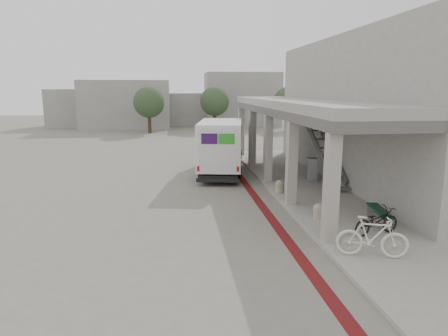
{
  "coord_description": "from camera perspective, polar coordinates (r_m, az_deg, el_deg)",
  "views": [
    {
      "loc": [
        -2.3,
        -14.17,
        4.53
      ],
      "look_at": [
        -0.53,
        0.48,
        1.6
      ],
      "focal_mm": 32.0,
      "sensor_mm": 36.0,
      "label": 1
    }
  ],
  "objects": [
    {
      "name": "fedex_truck",
      "position": [
        21.73,
        -0.37,
        3.31
      ],
      "size": [
        3.12,
        7.01,
        2.89
      ],
      "rotation": [
        0.0,
        0.0,
        -0.17
      ],
      "color": "black",
      "rests_on": "ground"
    },
    {
      "name": "bike_lane_stripe",
      "position": [
        17.12,
        4.48,
        -4.14
      ],
      "size": [
        0.35,
        40.0,
        0.01
      ],
      "primitive_type": "cube",
      "color": "#5A1213",
      "rests_on": "ground"
    },
    {
      "name": "bollard_far",
      "position": [
        17.45,
        7.92,
        -2.6
      ],
      "size": [
        0.36,
        0.36,
        0.55
      ],
      "color": "gray",
      "rests_on": "sidewalk"
    },
    {
      "name": "bicycle_cream",
      "position": [
        11.41,
        20.42,
        -9.2
      ],
      "size": [
        1.95,
        1.09,
        1.13
      ],
      "primitive_type": "imported",
      "rotation": [
        0.0,
        0.0,
        1.25
      ],
      "color": "silver",
      "rests_on": "sidewalk"
    },
    {
      "name": "tree_left",
      "position": [
        42.28,
        -10.68,
        9.21
      ],
      "size": [
        3.2,
        3.2,
        4.8
      ],
      "color": "#38281C",
      "rests_on": "ground"
    },
    {
      "name": "distant_backdrop",
      "position": [
        50.1,
        -7.6,
        9.04
      ],
      "size": [
        28.0,
        10.0,
        6.5
      ],
      "color": "gray",
      "rests_on": "ground"
    },
    {
      "name": "sidewalk",
      "position": [
        16.14,
        16.45,
        -5.32
      ],
      "size": [
        4.4,
        28.0,
        0.12
      ],
      "primitive_type": "cube",
      "color": "gray",
      "rests_on": "ground"
    },
    {
      "name": "utility_cabinet",
      "position": [
        20.07,
        12.44,
        -0.14
      ],
      "size": [
        0.62,
        0.75,
        1.09
      ],
      "primitive_type": "cube",
      "rotation": [
        0.0,
        0.0,
        -0.22
      ],
      "color": "gray",
      "rests_on": "sidewalk"
    },
    {
      "name": "tree_right",
      "position": [
        44.91,
        9.13,
        9.36
      ],
      "size": [
        3.2,
        3.2,
        4.8
      ],
      "color": "#38281C",
      "rests_on": "ground"
    },
    {
      "name": "bicycle_black",
      "position": [
        13.2,
        20.95,
        -7.11
      ],
      "size": [
        1.72,
        0.97,
        0.85
      ],
      "primitive_type": "imported",
      "rotation": [
        0.0,
        0.0,
        1.84
      ],
      "color": "black",
      "rests_on": "sidewalk"
    },
    {
      "name": "bench",
      "position": [
        14.44,
        21.36,
        -6.08
      ],
      "size": [
        0.72,
        1.86,
        0.43
      ],
      "rotation": [
        0.0,
        0.0,
        -0.18
      ],
      "color": "gray",
      "rests_on": "sidewalk"
    },
    {
      "name": "transit_building",
      "position": [
        20.82,
        19.3,
        7.49
      ],
      "size": [
        7.6,
        17.0,
        7.0
      ],
      "color": "gray",
      "rests_on": "ground"
    },
    {
      "name": "tree_mid",
      "position": [
        44.4,
        -1.35,
        9.48
      ],
      "size": [
        3.2,
        3.2,
        4.8
      ],
      "color": "#38281C",
      "rests_on": "ground"
    },
    {
      "name": "bollard_near",
      "position": [
        14.27,
        13.33,
        -5.97
      ],
      "size": [
        0.35,
        0.35,
        0.53
      ],
      "color": "gray",
      "rests_on": "sidewalk"
    },
    {
      "name": "ground",
      "position": [
        15.06,
        2.22,
        -6.29
      ],
      "size": [
        120.0,
        120.0,
        0.0
      ],
      "primitive_type": "plane",
      "color": "#6A655A",
      "rests_on": "ground"
    }
  ]
}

